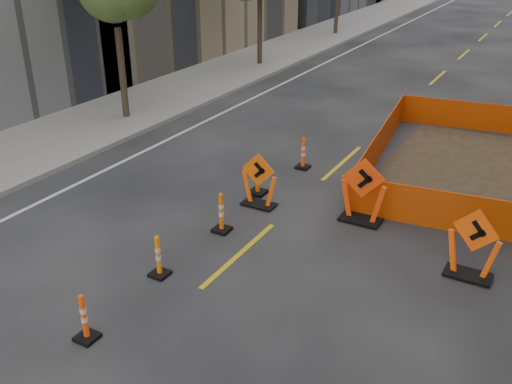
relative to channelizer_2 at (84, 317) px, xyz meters
The scene contains 11 objects.
ground_plane 1.03m from the channelizer_2, 19.49° to the right, with size 140.00×140.00×0.00m, color black.
sidewalk_left 14.25m from the channelizer_2, 124.83° to the left, with size 4.00×90.00×0.15m, color gray.
channelizer_2 is the anchor object (origin of this frame).
channelizer_3 2.19m from the channelizer_2, 93.56° to the left, with size 0.37×0.37×0.93m, color orange, non-canonical shape.
channelizer_4 4.37m from the channelizer_2, 90.38° to the left, with size 0.39×0.39×0.98m, color #D75909, non-canonical shape.
channelizer_5 6.56m from the channelizer_2, 92.56° to the left, with size 0.43×0.43×1.10m, color #DB4909, non-canonical shape.
channelizer_6 8.73m from the channelizer_2, 89.98° to the left, with size 0.38×0.38×0.96m, color #FF430A, non-canonical shape.
chevron_sign_left 5.96m from the channelizer_2, 89.25° to the left, with size 0.96×0.57×1.44m, color #EB5509, non-canonical shape.
chevron_sign_center 6.94m from the channelizer_2, 67.79° to the left, with size 1.10×0.66×1.65m, color #FA400A, non-canonical shape.
chevron_sign_right 7.48m from the channelizer_2, 44.32° to the left, with size 1.04×0.62×1.55m, color #FF4E0A, non-canonical shape.
safety_fence 11.58m from the channelizer_2, 69.87° to the left, with size 4.61×7.85×0.98m, color #EE470C, non-canonical shape.
Camera 1 is at (5.52, -5.08, 6.50)m, focal length 40.00 mm.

